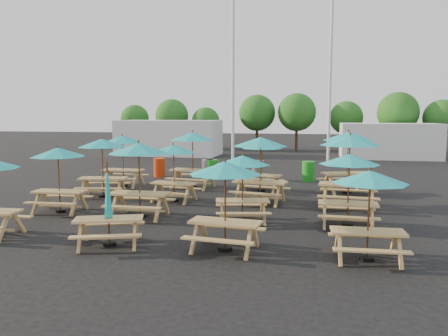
% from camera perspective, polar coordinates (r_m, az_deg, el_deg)
% --- Properties ---
extents(ground, '(120.00, 120.00, 0.00)m').
position_cam_1_polar(ground, '(16.42, -1.08, -4.44)').
color(ground, black).
rests_on(ground, ground).
extents(picnic_unit_1, '(1.88, 1.88, 2.19)m').
position_cam_1_polar(picnic_unit_1, '(15.41, -20.87, 1.38)').
color(picnic_unit_1, tan).
rests_on(picnic_unit_1, ground).
extents(picnic_unit_2, '(2.19, 2.19, 2.34)m').
position_cam_1_polar(picnic_unit_2, '(17.76, -15.65, 2.66)').
color(picnic_unit_2, tan).
rests_on(picnic_unit_2, ground).
extents(picnic_unit_3, '(1.93, 1.93, 2.34)m').
position_cam_1_polar(picnic_unit_3, '(20.23, -13.11, 3.23)').
color(picnic_unit_3, tan).
rests_on(picnic_unit_3, ground).
extents(picnic_unit_4, '(2.05, 1.91, 2.12)m').
position_cam_1_polar(picnic_unit_4, '(11.20, -14.86, -5.52)').
color(picnic_unit_4, tan).
rests_on(picnic_unit_4, ground).
extents(picnic_unit_5, '(1.96, 1.96, 2.39)m').
position_cam_1_polar(picnic_unit_5, '(13.93, -11.08, 1.87)').
color(picnic_unit_5, tan).
rests_on(picnic_unit_5, ground).
extents(picnic_unit_6, '(1.95, 1.95, 2.15)m').
position_cam_1_polar(picnic_unit_6, '(16.35, -6.60, 1.98)').
color(picnic_unit_6, tan).
rests_on(picnic_unit_6, ground).
extents(picnic_unit_7, '(2.27, 2.27, 2.50)m').
position_cam_1_polar(picnic_unit_7, '(19.29, -4.12, 3.63)').
color(picnic_unit_7, tan).
rests_on(picnic_unit_7, ground).
extents(picnic_unit_8, '(1.92, 1.92, 2.17)m').
position_cam_1_polar(picnic_unit_8, '(10.28, 0.16, -0.84)').
color(picnic_unit_8, tan).
rests_on(picnic_unit_8, ground).
extents(picnic_unit_9, '(1.99, 1.99, 2.06)m').
position_cam_1_polar(picnic_unit_9, '(13.10, 2.45, 0.42)').
color(picnic_unit_9, tan).
rests_on(picnic_unit_9, ground).
extents(picnic_unit_10, '(2.29, 2.29, 2.47)m').
position_cam_1_polar(picnic_unit_10, '(15.96, 4.79, 2.84)').
color(picnic_unit_10, tan).
rests_on(picnic_unit_10, ground).
extents(picnic_unit_11, '(2.03, 2.03, 2.15)m').
position_cam_1_polar(picnic_unit_11, '(18.52, 4.98, 2.57)').
color(picnic_unit_11, tan).
rests_on(picnic_unit_11, ground).
extents(picnic_unit_12, '(1.74, 1.74, 2.06)m').
position_cam_1_polar(picnic_unit_12, '(10.11, 18.51, -1.90)').
color(picnic_unit_12, tan).
rests_on(picnic_unit_12, ground).
extents(picnic_unit_13, '(1.75, 1.75, 2.15)m').
position_cam_1_polar(picnic_unit_13, '(13.01, 16.04, 0.45)').
color(picnic_unit_13, tan).
rests_on(picnic_unit_13, ground).
extents(picnic_unit_14, '(2.22, 2.22, 2.57)m').
position_cam_1_polar(picnic_unit_14, '(15.67, 16.13, 2.84)').
color(picnic_unit_14, tan).
rests_on(picnic_unit_14, ground).
extents(picnic_unit_15, '(2.65, 2.65, 2.57)m').
position_cam_1_polar(picnic_unit_15, '(18.69, 15.92, 3.47)').
color(picnic_unit_15, tan).
rests_on(picnic_unit_15, ground).
extents(waste_bin_0, '(0.61, 0.61, 0.98)m').
position_cam_1_polar(waste_bin_0, '(23.18, -8.44, 0.07)').
color(waste_bin_0, red).
rests_on(waste_bin_0, ground).
extents(waste_bin_1, '(0.61, 0.61, 0.98)m').
position_cam_1_polar(waste_bin_1, '(22.32, -2.13, -0.13)').
color(waste_bin_1, gray).
rests_on(waste_bin_1, ground).
extents(waste_bin_2, '(0.61, 0.61, 0.98)m').
position_cam_1_polar(waste_bin_2, '(22.23, -1.64, -0.16)').
color(waste_bin_2, '#1A911D').
rests_on(waste_bin_2, ground).
extents(waste_bin_3, '(0.61, 0.61, 0.98)m').
position_cam_1_polar(waste_bin_3, '(21.78, 4.44, -0.32)').
color(waste_bin_3, gray).
rests_on(waste_bin_3, ground).
extents(waste_bin_4, '(0.61, 0.61, 0.98)m').
position_cam_1_polar(waste_bin_4, '(21.77, 10.96, -0.43)').
color(waste_bin_4, '#1A911D').
rests_on(waste_bin_4, ground).
extents(mast_0, '(0.20, 0.20, 12.00)m').
position_cam_1_polar(mast_0, '(30.33, 1.19, 12.18)').
color(mast_0, silver).
rests_on(mast_0, ground).
extents(mast_1, '(0.20, 0.20, 12.00)m').
position_cam_1_polar(mast_1, '(31.81, 13.72, 11.75)').
color(mast_1, silver).
rests_on(mast_1, ground).
extents(event_tent_0, '(8.00, 4.00, 2.80)m').
position_cam_1_polar(event_tent_0, '(35.68, -7.16, 3.96)').
color(event_tent_0, silver).
rests_on(event_tent_0, ground).
extents(event_tent_1, '(7.00, 4.00, 2.60)m').
position_cam_1_polar(event_tent_1, '(35.15, 20.71, 3.35)').
color(event_tent_1, silver).
rests_on(event_tent_1, ground).
extents(tree_0, '(2.80, 2.80, 4.24)m').
position_cam_1_polar(tree_0, '(44.59, -11.56, 6.30)').
color(tree_0, '#382314').
rests_on(tree_0, ground).
extents(tree_1, '(3.11, 3.11, 4.72)m').
position_cam_1_polar(tree_1, '(41.78, -6.82, 6.80)').
color(tree_1, '#382314').
rests_on(tree_1, ground).
extents(tree_2, '(2.59, 2.59, 3.93)m').
position_cam_1_polar(tree_2, '(40.59, -2.40, 6.09)').
color(tree_2, '#382314').
rests_on(tree_2, ground).
extents(tree_3, '(3.36, 3.36, 5.09)m').
position_cam_1_polar(tree_3, '(40.75, 4.34, 7.18)').
color(tree_3, '#382314').
rests_on(tree_3, ground).
extents(tree_4, '(3.41, 3.41, 5.17)m').
position_cam_1_polar(tree_4, '(39.98, 9.49, 7.19)').
color(tree_4, '#382314').
rests_on(tree_4, ground).
extents(tree_5, '(2.94, 2.94, 4.45)m').
position_cam_1_polar(tree_5, '(40.44, 15.67, 6.33)').
color(tree_5, '#382314').
rests_on(tree_5, ground).
extents(tree_6, '(3.38, 3.38, 5.13)m').
position_cam_1_polar(tree_6, '(39.14, 21.77, 6.75)').
color(tree_6, '#382314').
rests_on(tree_6, ground).
extents(tree_7, '(2.95, 2.95, 4.48)m').
position_cam_1_polar(tree_7, '(39.88, 26.56, 5.88)').
color(tree_7, '#382314').
rests_on(tree_7, ground).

